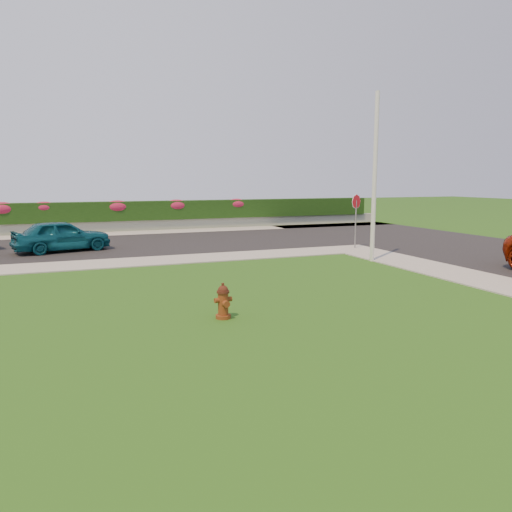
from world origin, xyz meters
name	(u,v)px	position (x,y,z in m)	size (l,w,h in m)	color
ground	(299,323)	(0.00, 0.00, 0.00)	(120.00, 120.00, 0.00)	black
street_far	(50,248)	(-5.00, 14.00, 0.02)	(26.00, 8.00, 0.04)	black
sidewalk_far	(15,269)	(-6.00, 9.00, 0.02)	(24.00, 2.00, 0.04)	gray
curb_corner	(352,249)	(7.00, 9.00, 0.02)	(2.00, 2.00, 0.04)	gray
sidewalk_beyond	(129,233)	(-1.00, 19.00, 0.02)	(34.00, 2.00, 0.04)	gray
retaining_wall	(125,226)	(-1.00, 20.50, 0.30)	(34.00, 0.40, 0.60)	gray
hedge	(125,211)	(-1.00, 20.60, 1.15)	(32.00, 0.90, 1.10)	black
fire_hydrant	(223,302)	(-1.37, 0.89, 0.37)	(0.40, 0.38, 0.77)	#55200D
sedan_teal	(62,236)	(-4.49, 12.70, 0.69)	(1.52, 3.79, 1.29)	#0B4657
utility_pole	(375,178)	(6.02, 6.14, 3.01)	(0.16, 0.16, 6.01)	silver
stop_sign	(356,209)	(7.27, 9.20, 1.73)	(0.59, 0.27, 2.35)	slate
flower_clump_b	(2,209)	(-7.35, 20.50, 1.41)	(1.46, 0.94, 0.73)	#AC1D47
flower_clump_c	(44,207)	(-5.28, 20.50, 1.45)	(1.23, 0.79, 0.62)	#AC1D47
flower_clump_d	(117,207)	(-1.42, 20.50, 1.42)	(1.44, 0.92, 0.72)	#AC1D47
flower_clump_e	(176,205)	(2.02, 20.50, 1.42)	(1.39, 0.89, 0.69)	#AC1D47
flower_clump_f	(236,204)	(5.82, 20.50, 1.44)	(1.32, 0.85, 0.66)	#AC1D47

